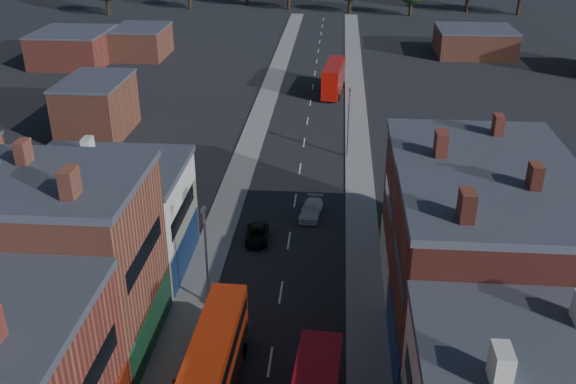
% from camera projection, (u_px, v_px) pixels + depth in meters
% --- Properties ---
extents(pavement_west, '(3.00, 200.00, 0.12)m').
position_uv_depth(pavement_west, '(234.00, 189.00, 66.04)').
color(pavement_west, gray).
rests_on(pavement_west, ground).
extents(pavement_east, '(3.00, 200.00, 0.12)m').
position_uv_depth(pavement_east, '(360.00, 194.00, 65.12)').
color(pavement_east, gray).
rests_on(pavement_east, ground).
extents(lamp_post_2, '(0.25, 0.70, 8.12)m').
position_uv_depth(lamp_post_2, '(206.00, 250.00, 45.97)').
color(lamp_post_2, slate).
rests_on(lamp_post_2, ground).
extents(lamp_post_3, '(0.25, 0.70, 8.12)m').
position_uv_depth(lamp_post_3, '(349.00, 118.00, 72.19)').
color(lamp_post_3, slate).
rests_on(lamp_post_3, ground).
extents(bus_0, '(2.80, 10.27, 4.41)m').
position_uv_depth(bus_0, '(215.00, 359.00, 38.95)').
color(bus_0, red).
rests_on(bus_0, ground).
extents(bus_2, '(3.45, 10.70, 4.54)m').
position_uv_depth(bus_2, '(334.00, 78.00, 95.60)').
color(bus_2, '#990D06').
rests_on(bus_2, ground).
extents(car_2, '(2.21, 4.30, 1.16)m').
position_uv_depth(car_2, '(257.00, 235.00, 56.42)').
color(car_2, black).
rests_on(car_2, ground).
extents(car_3, '(2.41, 4.77, 1.33)m').
position_uv_depth(car_3, '(311.00, 210.00, 60.59)').
color(car_3, silver).
rests_on(car_3, ground).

